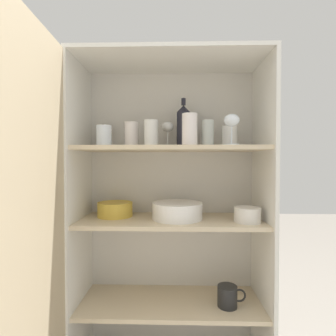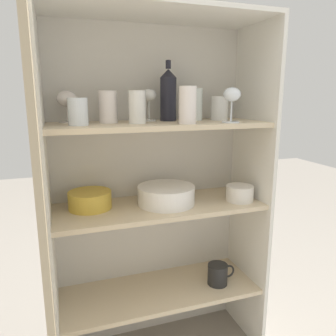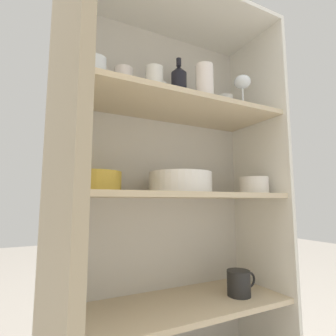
# 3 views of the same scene
# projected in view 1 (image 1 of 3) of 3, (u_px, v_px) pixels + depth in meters

# --- Properties ---
(cupboard_back_panel) EXTENTS (0.93, 0.02, 1.50)m
(cupboard_back_panel) POSITION_uv_depth(u_px,v_px,m) (171.00, 209.00, 1.47)
(cupboard_back_panel) COLOR silver
(cupboard_back_panel) RESTS_ON ground_plane
(cupboard_side_left) EXTENTS (0.02, 0.36, 1.50)m
(cupboard_side_left) POSITION_uv_depth(u_px,v_px,m) (80.00, 215.00, 1.31)
(cupboard_side_left) COLOR white
(cupboard_side_left) RESTS_ON ground_plane
(cupboard_side_right) EXTENTS (0.02, 0.36, 1.50)m
(cupboard_side_right) POSITION_uv_depth(u_px,v_px,m) (263.00, 216.00, 1.28)
(cupboard_side_right) COLOR white
(cupboard_side_right) RESTS_ON ground_plane
(cupboard_top_panel) EXTENTS (0.93, 0.36, 0.02)m
(cupboard_top_panel) POSITION_uv_depth(u_px,v_px,m) (171.00, 60.00, 1.28)
(cupboard_top_panel) COLOR white
(cupboard_top_panel) RESTS_ON cupboard_side_left
(shelf_board_lower) EXTENTS (0.89, 0.33, 0.02)m
(shelf_board_lower) POSITION_uv_depth(u_px,v_px,m) (171.00, 303.00, 1.31)
(shelf_board_lower) COLOR beige
(shelf_board_middle) EXTENTS (0.89, 0.33, 0.02)m
(shelf_board_middle) POSITION_uv_depth(u_px,v_px,m) (171.00, 221.00, 1.30)
(shelf_board_middle) COLOR beige
(shelf_board_upper) EXTENTS (0.89, 0.33, 0.02)m
(shelf_board_upper) POSITION_uv_depth(u_px,v_px,m) (171.00, 149.00, 1.29)
(shelf_board_upper) COLOR beige
(cupboard_door) EXTENTS (0.04, 0.46, 1.50)m
(cupboard_door) POSITION_uv_depth(u_px,v_px,m) (37.00, 239.00, 0.90)
(cupboard_door) COLOR tan
(cupboard_door) RESTS_ON ground_plane
(tumbler_glass_0) EXTENTS (0.08, 0.08, 0.10)m
(tumbler_glass_0) POSITION_uv_depth(u_px,v_px,m) (230.00, 137.00, 1.32)
(tumbler_glass_0) COLOR white
(tumbler_glass_0) RESTS_ON shelf_board_upper
(tumbler_glass_1) EXTENTS (0.07, 0.07, 0.14)m
(tumbler_glass_1) POSITION_uv_depth(u_px,v_px,m) (190.00, 130.00, 1.19)
(tumbler_glass_1) COLOR silver
(tumbler_glass_1) RESTS_ON shelf_board_upper
(tumbler_glass_2) EXTENTS (0.07, 0.07, 0.10)m
(tumbler_glass_2) POSITION_uv_depth(u_px,v_px,m) (104.00, 136.00, 1.26)
(tumbler_glass_2) COLOR white
(tumbler_glass_2) RESTS_ON shelf_board_upper
(tumbler_glass_3) EXTENTS (0.06, 0.06, 0.14)m
(tumbler_glass_3) POSITION_uv_depth(u_px,v_px,m) (208.00, 134.00, 1.34)
(tumbler_glass_3) COLOR white
(tumbler_glass_3) RESTS_ON shelf_board_upper
(tumbler_glass_4) EXTENTS (0.07, 0.07, 0.13)m
(tumbler_glass_4) POSITION_uv_depth(u_px,v_px,m) (151.00, 133.00, 1.27)
(tumbler_glass_4) COLOR white
(tumbler_glass_4) RESTS_ON shelf_board_upper
(tumbler_glass_5) EXTENTS (0.07, 0.07, 0.13)m
(tumbler_glass_5) POSITION_uv_depth(u_px,v_px,m) (132.00, 135.00, 1.33)
(tumbler_glass_5) COLOR silver
(tumbler_glass_5) RESTS_ON shelf_board_upper
(wine_glass_0) EXTENTS (0.06, 0.06, 0.14)m
(wine_glass_0) POSITION_uv_depth(u_px,v_px,m) (168.00, 129.00, 1.37)
(wine_glass_0) COLOR white
(wine_glass_0) RESTS_ON shelf_board_upper
(wine_glass_1) EXTENTS (0.08, 0.08, 0.13)m
(wine_glass_1) POSITION_uv_depth(u_px,v_px,m) (105.00, 131.00, 1.40)
(wine_glass_1) COLOR silver
(wine_glass_1) RESTS_ON shelf_board_upper
(wine_glass_2) EXTENTS (0.07, 0.07, 0.14)m
(wine_glass_2) POSITION_uv_depth(u_px,v_px,m) (232.00, 123.00, 1.17)
(wine_glass_2) COLOR white
(wine_glass_2) RESTS_ON shelf_board_upper
(wine_bottle) EXTENTS (0.07, 0.07, 0.25)m
(wine_bottle) POSITION_uv_depth(u_px,v_px,m) (183.00, 126.00, 1.35)
(wine_bottle) COLOR black
(wine_bottle) RESTS_ON shelf_board_upper
(plate_stack_white) EXTENTS (0.25, 0.25, 0.08)m
(plate_stack_white) POSITION_uv_depth(u_px,v_px,m) (177.00, 211.00, 1.30)
(plate_stack_white) COLOR white
(plate_stack_white) RESTS_ON shelf_board_middle
(mixing_bowl_large) EXTENTS (0.18, 0.18, 0.07)m
(mixing_bowl_large) POSITION_uv_depth(u_px,v_px,m) (115.00, 209.00, 1.35)
(mixing_bowl_large) COLOR gold
(mixing_bowl_large) RESTS_ON shelf_board_middle
(serving_bowl_small) EXTENTS (0.12, 0.12, 0.07)m
(serving_bowl_small) POSITION_uv_depth(u_px,v_px,m) (247.00, 214.00, 1.22)
(serving_bowl_small) COLOR silver
(serving_bowl_small) RESTS_ON shelf_board_middle
(coffee_mug_primary) EXTENTS (0.14, 0.09, 0.10)m
(coffee_mug_primary) POSITION_uv_depth(u_px,v_px,m) (228.00, 296.00, 1.25)
(coffee_mug_primary) COLOR black
(coffee_mug_primary) RESTS_ON shelf_board_lower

